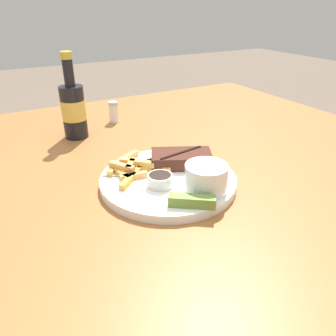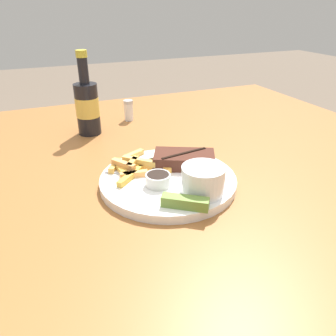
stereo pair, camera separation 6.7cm
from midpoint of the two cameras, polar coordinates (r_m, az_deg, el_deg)
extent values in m
cube|color=#935B2D|center=(0.70, -2.75, -4.31)|extent=(1.44, 1.37, 0.04)
cylinder|color=#935B2D|center=(1.66, 8.28, 0.41)|extent=(0.06, 0.06, 0.71)
cylinder|color=white|center=(0.68, -2.80, -2.38)|extent=(0.28, 0.28, 0.01)
cylinder|color=white|center=(0.68, -2.82, -1.72)|extent=(0.28, 0.28, 0.00)
cube|color=#472319|center=(0.72, -0.32, 1.55)|extent=(0.15, 0.12, 0.03)
cube|color=black|center=(0.71, -0.32, 2.67)|extent=(0.11, 0.02, 0.00)
cube|color=#F0B742|center=(0.71, -8.04, 0.00)|extent=(0.07, 0.06, 0.01)
cube|color=#E0B659|center=(0.70, -8.11, 0.86)|extent=(0.06, 0.06, 0.01)
cube|color=#DEAD51|center=(0.72, -7.69, 0.56)|extent=(0.08, 0.02, 0.01)
cube|color=#F3AE46|center=(0.70, -5.81, -0.17)|extent=(0.05, 0.04, 0.01)
cube|color=gold|center=(0.71, -4.22, 0.16)|extent=(0.03, 0.06, 0.01)
cube|color=gold|center=(0.71, -8.00, 0.17)|extent=(0.08, 0.05, 0.01)
cube|color=#EBA358|center=(0.69, -10.82, 0.17)|extent=(0.04, 0.06, 0.01)
cube|color=gold|center=(0.71, -12.32, -0.15)|extent=(0.04, 0.05, 0.01)
cube|color=#F0A642|center=(0.71, -4.02, 0.40)|extent=(0.04, 0.04, 0.01)
cube|color=#F4A857|center=(0.67, -8.80, -1.48)|extent=(0.06, 0.02, 0.01)
cube|color=gold|center=(0.67, -9.38, -1.81)|extent=(0.07, 0.06, 0.01)
cube|color=#E6A94C|center=(0.70, -9.22, 0.53)|extent=(0.04, 0.04, 0.01)
cube|color=#D9B650|center=(0.73, -7.91, 0.75)|extent=(0.03, 0.05, 0.01)
cube|color=gold|center=(0.69, -10.91, -1.08)|extent=(0.02, 0.06, 0.01)
cube|color=#E0B458|center=(0.76, -9.32, 1.90)|extent=(0.05, 0.03, 0.01)
cube|color=gold|center=(0.72, -6.47, 0.73)|extent=(0.06, 0.02, 0.01)
cylinder|color=white|center=(0.62, 3.58, -1.83)|extent=(0.08, 0.08, 0.05)
cylinder|color=beige|center=(0.61, 3.64, -0.13)|extent=(0.08, 0.08, 0.01)
cylinder|color=silver|center=(0.64, -4.38, -2.23)|extent=(0.05, 0.05, 0.02)
cylinder|color=black|center=(0.64, -4.41, -1.52)|extent=(0.04, 0.04, 0.01)
cube|color=olive|center=(0.58, 0.90, -5.87)|extent=(0.08, 0.07, 0.02)
cube|color=#B7B7BC|center=(0.69, -9.86, -1.29)|extent=(0.09, 0.06, 0.00)
cube|color=#B7B7BC|center=(0.67, -4.27, -1.60)|extent=(0.03, 0.02, 0.00)
cube|color=#B7B7BC|center=(0.68, -4.23, -1.41)|extent=(0.03, 0.02, 0.00)
cube|color=#B7B7BC|center=(0.68, -4.19, -1.23)|extent=(0.03, 0.02, 0.00)
cylinder|color=black|center=(0.95, -18.06, 9.17)|extent=(0.06, 0.06, 0.14)
cylinder|color=gold|center=(0.95, -18.12, 9.58)|extent=(0.07, 0.07, 0.05)
cylinder|color=black|center=(0.92, -19.02, 15.38)|extent=(0.03, 0.03, 0.07)
cylinder|color=gold|center=(0.92, -19.45, 18.02)|extent=(0.03, 0.03, 0.02)
cylinder|color=white|center=(1.06, -11.28, 9.26)|extent=(0.03, 0.03, 0.05)
cylinder|color=#B7B7BC|center=(1.05, -11.44, 10.95)|extent=(0.03, 0.03, 0.01)
camera|label=1|loc=(0.03, -92.86, -1.47)|focal=35.00mm
camera|label=2|loc=(0.03, 87.14, 1.47)|focal=35.00mm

